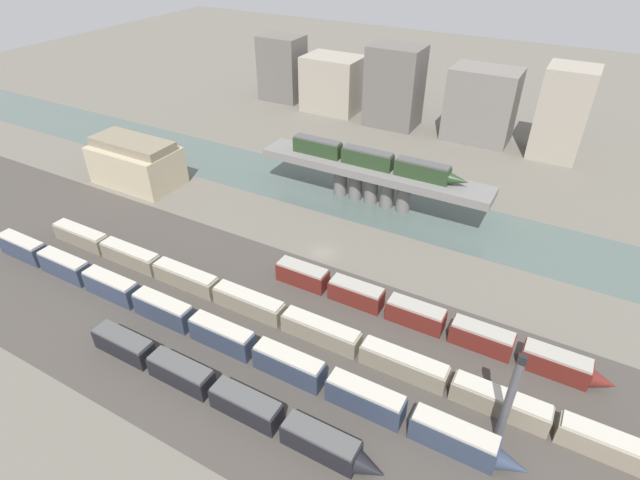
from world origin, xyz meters
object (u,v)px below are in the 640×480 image
object	(u,v)px
train_yard_outer	(423,317)
warehouse_building	(136,162)
train_yard_mid	(198,325)
train_yard_near	(221,392)
train_on_bridge	(373,159)
train_yard_far	(292,320)
signal_tower	(509,399)

from	to	relation	value
train_yard_outer	warehouse_building	bearing A→B (deg)	169.52
train_yard_mid	train_yard_outer	size ratio (longest dim) A/B	1.79
train_yard_near	warehouse_building	xyz separation A→B (m)	(-56.80, 40.73, 3.44)
warehouse_building	train_yard_mid	bearing A→B (deg)	-35.30
warehouse_building	train_on_bridge	bearing A→B (deg)	19.16
train_on_bridge	train_yard_near	size ratio (longest dim) A/B	0.86
train_yard_near	train_yard_far	size ratio (longest dim) A/B	0.42
train_yard_near	train_yard_outer	world-z (taller)	train_yard_outer
train_yard_far	train_yard_near	bearing A→B (deg)	-93.44
warehouse_building	train_yard_near	bearing A→B (deg)	-35.64
train_yard_far	signal_tower	xyz separation A→B (m)	(32.61, -3.69, 5.28)
train_yard_near	train_yard_mid	world-z (taller)	train_yard_mid
train_yard_far	train_yard_outer	world-z (taller)	train_yard_outer
train_on_bridge	train_yard_outer	bearing A→B (deg)	-53.84
warehouse_building	signal_tower	distance (m)	94.66
train_yard_far	warehouse_building	bearing A→B (deg)	157.17
train_yard_near	signal_tower	xyz separation A→B (m)	(33.60, 12.72, 5.27)
train_yard_mid	warehouse_building	bearing A→B (deg)	144.70
train_yard_near	signal_tower	world-z (taller)	signal_tower
train_on_bridge	train_yard_outer	xyz separation A→B (m)	(23.40, -32.02, -8.55)
train_yard_near	train_yard_mid	distance (m)	13.63
train_yard_mid	signal_tower	distance (m)	44.98
train_yard_far	warehouse_building	xyz separation A→B (m)	(-57.79, 24.33, 3.45)
train_on_bridge	train_yard_outer	size ratio (longest dim) A/B	0.74
train_on_bridge	warehouse_building	bearing A→B (deg)	-160.84
warehouse_building	train_yard_outer	bearing A→B (deg)	-10.48
train_on_bridge	train_yard_far	xyz separation A→B (m)	(5.77, -42.40, -8.67)
train_yard_near	train_yard_far	bearing A→B (deg)	86.56
signal_tower	train_yard_far	bearing A→B (deg)	173.55
train_yard_near	train_yard_outer	xyz separation A→B (m)	(18.61, 26.79, 0.11)
train_on_bridge	train_yard_far	distance (m)	43.66
train_yard_mid	signal_tower	world-z (taller)	signal_tower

